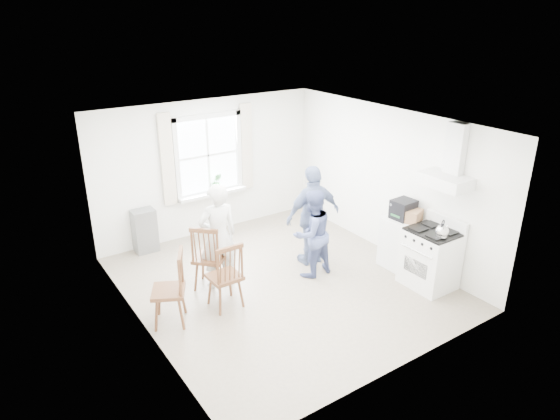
# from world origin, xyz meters

# --- Properties ---
(room_shell) EXTENTS (4.62, 5.12, 2.64)m
(room_shell) POSITION_xyz_m (0.00, 0.00, 1.30)
(room_shell) COLOR gray
(room_shell) RESTS_ON ground
(window_assembly) EXTENTS (1.88, 0.24, 1.70)m
(window_assembly) POSITION_xyz_m (0.00, 2.45, 1.46)
(window_assembly) COLOR white
(window_assembly) RESTS_ON room_shell
(range_hood) EXTENTS (0.45, 0.76, 0.94)m
(range_hood) POSITION_xyz_m (2.07, -1.35, 1.90)
(range_hood) COLOR silver
(range_hood) RESTS_ON room_shell
(shelf_unit) EXTENTS (0.40, 0.30, 0.80)m
(shelf_unit) POSITION_xyz_m (-1.40, 2.33, 0.40)
(shelf_unit) COLOR slate
(shelf_unit) RESTS_ON ground
(gas_stove) EXTENTS (0.68, 0.76, 1.12)m
(gas_stove) POSITION_xyz_m (1.91, -1.35, 0.48)
(gas_stove) COLOR white
(gas_stove) RESTS_ON ground
(kettle) EXTENTS (0.20, 0.20, 0.29)m
(kettle) POSITION_xyz_m (1.81, -1.57, 1.05)
(kettle) COLOR silver
(kettle) RESTS_ON gas_stove
(low_cabinet) EXTENTS (0.50, 0.55, 0.90)m
(low_cabinet) POSITION_xyz_m (1.98, -0.65, 0.45)
(low_cabinet) COLOR silver
(low_cabinet) RESTS_ON ground
(stereo_stack) EXTENTS (0.37, 0.34, 0.32)m
(stereo_stack) POSITION_xyz_m (1.97, -0.66, 1.06)
(stereo_stack) COLOR black
(stereo_stack) RESTS_ON low_cabinet
(cardboard_box) EXTENTS (0.37, 0.31, 0.20)m
(cardboard_box) POSITION_xyz_m (2.01, -0.85, 1.00)
(cardboard_box) COLOR #8F6745
(cardboard_box) RESTS_ON low_cabinet
(windsor_chair_a) EXTENTS (0.46, 0.45, 1.06)m
(windsor_chair_a) POSITION_xyz_m (-1.06, -0.19, 0.65)
(windsor_chair_a) COLOR #4C2B18
(windsor_chair_a) RESTS_ON ground
(windsor_chair_b) EXTENTS (0.65, 0.64, 1.10)m
(windsor_chair_b) POSITION_xyz_m (-1.07, 0.47, 0.67)
(windsor_chair_b) COLOR #4C2B18
(windsor_chair_b) RESTS_ON ground
(windsor_chair_c) EXTENTS (0.61, 0.62, 1.10)m
(windsor_chair_c) POSITION_xyz_m (-1.79, -0.07, 0.67)
(windsor_chair_c) COLOR #4C2B18
(windsor_chair_c) RESTS_ON ground
(person_left) EXTENTS (0.68, 0.68, 1.71)m
(person_left) POSITION_xyz_m (-0.84, 0.51, 0.85)
(person_left) COLOR silver
(person_left) RESTS_ON ground
(person_mid) EXTENTS (0.75, 0.75, 1.48)m
(person_mid) POSITION_xyz_m (0.58, -0.03, 0.74)
(person_mid) COLOR #485485
(person_mid) RESTS_ON ground
(person_right) EXTENTS (1.10, 1.10, 1.75)m
(person_right) POSITION_xyz_m (0.85, 0.31, 0.87)
(person_right) COLOR navy
(person_right) RESTS_ON ground
(potted_plant) EXTENTS (0.26, 0.26, 0.36)m
(potted_plant) POSITION_xyz_m (0.10, 2.36, 1.03)
(potted_plant) COLOR #347539
(potted_plant) RESTS_ON window_assembly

